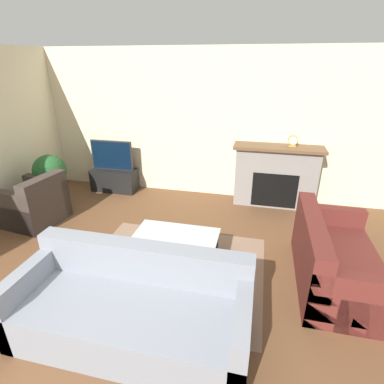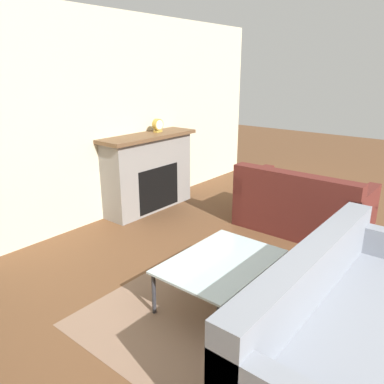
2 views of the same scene
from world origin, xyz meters
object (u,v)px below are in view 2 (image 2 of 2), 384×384
Objects in this scene: mantel_clock at (158,125)px; coffee_table at (221,264)px; couch_sectional at (349,330)px; couch_loveseat at (301,209)px.

coffee_table is at bearing -124.47° from mantel_clock.
coffee_table is 5.60× the size of mantel_clock.
mantel_clock is at bearing 55.53° from coffee_table.
couch_sectional and couch_loveseat have the same top height.
couch_sectional is 2.34m from couch_loveseat.
couch_sectional is 2.02× the size of coffee_table.
couch_sectional is at bearing -94.34° from coffee_table.
mantel_clock is (1.57, 3.29, 0.92)m from couch_sectional.
mantel_clock is (-0.42, 2.07, 0.92)m from couch_loveseat.
couch_sectional reaches higher than coffee_table.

